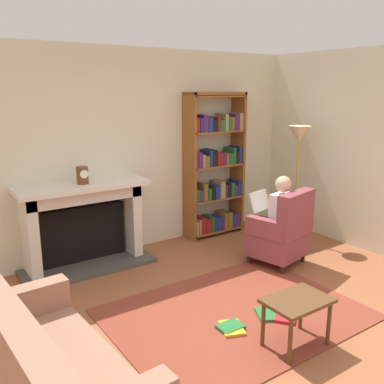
{
  "coord_description": "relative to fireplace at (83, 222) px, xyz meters",
  "views": [
    {
      "loc": [
        -2.47,
        -2.56,
        2.16
      ],
      "look_at": [
        0.1,
        1.2,
        1.05
      ],
      "focal_mm": 39.33,
      "sensor_mm": 36.0,
      "label": 1
    }
  ],
  "objects": [
    {
      "name": "ground",
      "position": [
        0.79,
        -2.3,
        -0.57
      ],
      "size": [
        14.0,
        14.0,
        0.0
      ],
      "primitive_type": "plane",
      "color": "#985735"
    },
    {
      "name": "side_table",
      "position": [
        0.87,
        -2.7,
        -0.19
      ],
      "size": [
        0.56,
        0.39,
        0.45
      ],
      "color": "brown",
      "rests_on": "ground"
    },
    {
      "name": "area_rug",
      "position": [
        0.79,
        -2.0,
        -0.56
      ],
      "size": [
        2.4,
        1.8,
        0.01
      ],
      "primitive_type": "cube",
      "color": "brown",
      "rests_on": "ground"
    },
    {
      "name": "scattered_books",
      "position": [
        0.83,
        -2.24,
        -0.54
      ],
      "size": [
        0.86,
        0.45,
        0.03
      ],
      "color": "#267233",
      "rests_on": "area_rug"
    },
    {
      "name": "sofa_floral",
      "position": [
        -1.08,
        -2.37,
        -0.25
      ],
      "size": [
        0.82,
        1.74,
        0.85
      ],
      "rotation": [
        0.0,
        0.0,
        1.63
      ],
      "color": "#9D6F57",
      "rests_on": "ground"
    },
    {
      "name": "floor_lamp",
      "position": [
        2.94,
        -0.79,
        0.84
      ],
      "size": [
        0.32,
        0.32,
        1.66
      ],
      "color": "#B7933F",
      "rests_on": "ground"
    },
    {
      "name": "fireplace",
      "position": [
        0.0,
        0.0,
        0.0
      ],
      "size": [
        1.6,
        0.64,
        1.07
      ],
      "color": "#4C4742",
      "rests_on": "ground"
    },
    {
      "name": "back_wall",
      "position": [
        0.79,
        0.25,
        0.78
      ],
      "size": [
        5.6,
        0.1,
        2.7
      ],
      "primitive_type": "cube",
      "color": "beige",
      "rests_on": "ground"
    },
    {
      "name": "bookshelf",
      "position": [
        2.07,
        0.03,
        0.45
      ],
      "size": [
        0.94,
        0.32,
        2.13
      ],
      "color": "brown",
      "rests_on": "ground"
    },
    {
      "name": "armchair_reading",
      "position": [
        2.06,
        -1.38,
        -0.15
      ],
      "size": [
        0.77,
        0.75,
        0.97
      ],
      "rotation": [
        0.0,
        0.0,
        3.38
      ],
      "color": "#331E14",
      "rests_on": "ground"
    },
    {
      "name": "side_wall_right",
      "position": [
        3.44,
        -1.05,
        0.78
      ],
      "size": [
        0.1,
        5.2,
        2.7
      ],
      "primitive_type": "cube",
      "color": "beige",
      "rests_on": "ground"
    },
    {
      "name": "mantel_clock",
      "position": [
        -0.0,
        -0.1,
        0.61
      ],
      "size": [
        0.14,
        0.14,
        0.21
      ],
      "color": "brown",
      "rests_on": "fireplace"
    },
    {
      "name": "seated_reader",
      "position": [
        2.04,
        -1.27,
        0.05
      ],
      "size": [
        0.44,
        0.58,
        1.14
      ],
      "rotation": [
        0.0,
        0.0,
        3.38
      ],
      "color": "white",
      "rests_on": "ground"
    }
  ]
}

